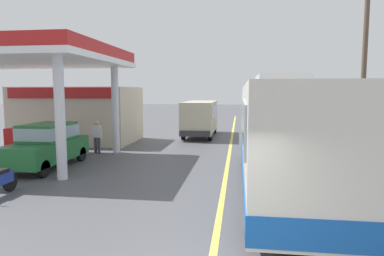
{
  "coord_description": "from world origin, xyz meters",
  "views": [
    {
      "loc": [
        0.45,
        -4.07,
        3.12
      ],
      "look_at": [
        -1.5,
        10.0,
        1.6
      ],
      "focal_mm": 31.73,
      "sensor_mm": 36.0,
      "label": 1
    }
  ],
  "objects": [
    {
      "name": "car_trailing_behind_bus",
      "position": [
        2.52,
        25.81,
        1.01
      ],
      "size": [
        1.7,
        4.2,
        1.82
      ],
      "color": "#B2B2B7",
      "rests_on": "ground"
    },
    {
      "name": "pedestrian_by_shop",
      "position": [
        -8.3,
        11.69,
        0.93
      ],
      "size": [
        0.55,
        0.22,
        1.66
      ],
      "color": "#33333F",
      "rests_on": "ground"
    },
    {
      "name": "lane_divider_stripe",
      "position": [
        0.0,
        15.0,
        0.0
      ],
      "size": [
        0.16,
        50.0,
        0.01
      ],
      "primitive_type": "cube",
      "color": "#D8CC4C",
      "rests_on": "ground"
    },
    {
      "name": "coach_bus_main",
      "position": [
        1.86,
        6.99,
        1.72
      ],
      "size": [
        2.6,
        11.04,
        3.69
      ],
      "color": "silver",
      "rests_on": "ground"
    },
    {
      "name": "pedestrian_near_pump",
      "position": [
        -6.66,
        12.12,
        0.93
      ],
      "size": [
        0.55,
        0.22,
        1.66
      ],
      "color": "#33333F",
      "rests_on": "ground"
    },
    {
      "name": "utility_pole_roadside",
      "position": [
        6.45,
        13.63,
        4.61
      ],
      "size": [
        1.8,
        0.24,
        8.84
      ],
      "color": "brown",
      "rests_on": "ground"
    },
    {
      "name": "minibus_opposing_lane",
      "position": [
        -2.24,
        19.57,
        1.47
      ],
      "size": [
        2.04,
        6.13,
        2.44
      ],
      "color": "#BFB799",
      "rests_on": "ground"
    },
    {
      "name": "gas_station_roadside",
      "position": [
        -9.49,
        13.97,
        2.63
      ],
      "size": [
        9.1,
        11.95,
        5.1
      ],
      "color": "#B21E1E",
      "rests_on": "ground"
    },
    {
      "name": "ground",
      "position": [
        0.0,
        20.0,
        0.0
      ],
      "size": [
        120.0,
        120.0,
        0.0
      ],
      "primitive_type": "plane",
      "color": "#4C4C51"
    },
    {
      "name": "car_at_pump",
      "position": [
        -7.35,
        8.79,
        1.01
      ],
      "size": [
        1.7,
        4.2,
        1.82
      ],
      "color": "#1E602D",
      "rests_on": "ground"
    }
  ]
}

